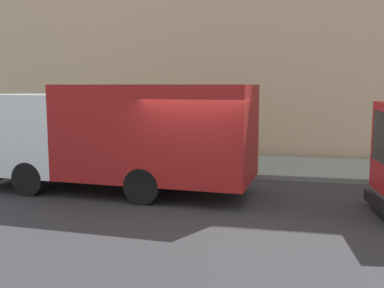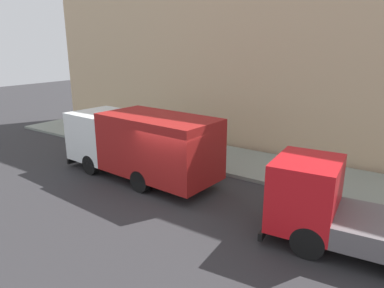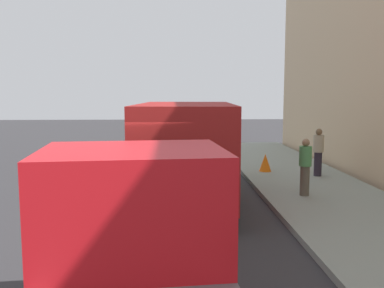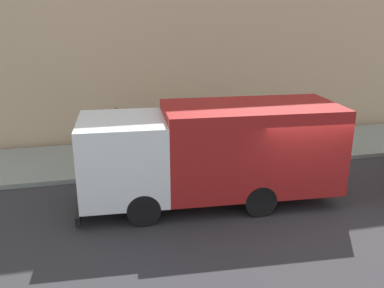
{
  "view_description": "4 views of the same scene",
  "coord_description": "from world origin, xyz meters",
  "px_view_note": "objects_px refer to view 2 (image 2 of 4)",
  "views": [
    {
      "loc": [
        -10.21,
        -2.12,
        2.82
      ],
      "look_at": [
        1.34,
        0.43,
        1.25
      ],
      "focal_mm": 41.73,
      "sensor_mm": 36.0,
      "label": 1
    },
    {
      "loc": [
        -9.63,
        -7.61,
        5.57
      ],
      "look_at": [
        1.33,
        -0.0,
        1.74
      ],
      "focal_mm": 32.93,
      "sensor_mm": 36.0,
      "label": 2
    },
    {
      "loc": [
        0.36,
        -10.05,
        3.11
      ],
      "look_at": [
        0.89,
        1.33,
        1.73
      ],
      "focal_mm": 39.56,
      "sensor_mm": 36.0,
      "label": 3
    },
    {
      "loc": [
        -9.78,
        5.31,
        5.3
      ],
      "look_at": [
        1.72,
        2.65,
        1.48
      ],
      "focal_mm": 38.6,
      "sensor_mm": 36.0,
      "label": 4
    }
  ],
  "objects_px": {
    "small_flatbed_truck": "(346,211)",
    "pedestrian_standing": "(167,126)",
    "traffic_cone_orange": "(134,139)",
    "large_utility_truck": "(140,142)",
    "pedestrian_walking": "(195,139)"
  },
  "relations": [
    {
      "from": "small_flatbed_truck",
      "to": "pedestrian_standing",
      "type": "distance_m",
      "value": 12.13
    },
    {
      "from": "pedestrian_walking",
      "to": "pedestrian_standing",
      "type": "xyz_separation_m",
      "value": [
        1.38,
        2.87,
        0.02
      ]
    },
    {
      "from": "pedestrian_standing",
      "to": "traffic_cone_orange",
      "type": "relative_size",
      "value": 2.55
    },
    {
      "from": "small_flatbed_truck",
      "to": "traffic_cone_orange",
      "type": "distance_m",
      "value": 12.38
    },
    {
      "from": "large_utility_truck",
      "to": "small_flatbed_truck",
      "type": "xyz_separation_m",
      "value": [
        -0.81,
        -8.36,
        -0.44
      ]
    },
    {
      "from": "large_utility_truck",
      "to": "pedestrian_standing",
      "type": "xyz_separation_m",
      "value": [
        4.78,
        2.4,
        -0.52
      ]
    },
    {
      "from": "large_utility_truck",
      "to": "small_flatbed_truck",
      "type": "relative_size",
      "value": 1.28
    },
    {
      "from": "pedestrian_standing",
      "to": "traffic_cone_orange",
      "type": "xyz_separation_m",
      "value": [
        -1.69,
        0.97,
        -0.56
      ]
    },
    {
      "from": "pedestrian_walking",
      "to": "pedestrian_standing",
      "type": "relative_size",
      "value": 0.98
    },
    {
      "from": "small_flatbed_truck",
      "to": "large_utility_truck",
      "type": "bearing_deg",
      "value": 79.22
    },
    {
      "from": "pedestrian_standing",
      "to": "small_flatbed_truck",
      "type": "bearing_deg",
      "value": 10.47
    },
    {
      "from": "pedestrian_standing",
      "to": "large_utility_truck",
      "type": "bearing_deg",
      "value": -25.38
    },
    {
      "from": "pedestrian_standing",
      "to": "traffic_cone_orange",
      "type": "distance_m",
      "value": 2.03
    },
    {
      "from": "large_utility_truck",
      "to": "pedestrian_walking",
      "type": "distance_m",
      "value": 3.47
    },
    {
      "from": "small_flatbed_truck",
      "to": "pedestrian_walking",
      "type": "distance_m",
      "value": 8.95
    }
  ]
}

